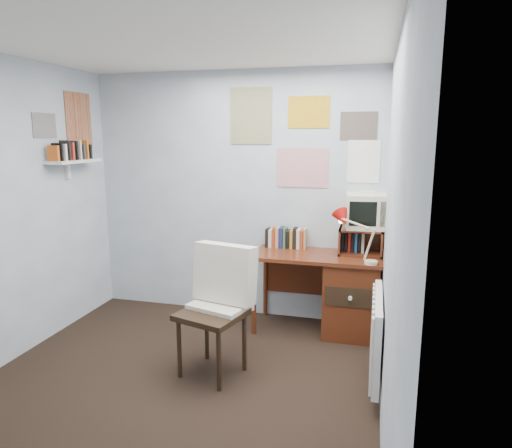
{
  "coord_description": "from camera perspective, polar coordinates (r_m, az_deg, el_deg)",
  "views": [
    {
      "loc": [
        1.39,
        -2.7,
        1.87
      ],
      "look_at": [
        0.44,
        0.95,
        1.13
      ],
      "focal_mm": 32.0,
      "sensor_mm": 36.0,
      "label": 1
    }
  ],
  "objects": [
    {
      "name": "back_wall",
      "position": [
        4.71,
        -2.69,
        3.53
      ],
      "size": [
        3.0,
        0.02,
        2.5
      ],
      "primitive_type": "cube",
      "color": "silver",
      "rests_on": "ground"
    },
    {
      "name": "ceiling",
      "position": [
        3.11,
        -13.34,
        22.55
      ],
      "size": [
        3.0,
        3.5,
        0.02
      ],
      "primitive_type": "cube",
      "color": "white",
      "rests_on": "back_wall"
    },
    {
      "name": "posters_left",
      "position": [
        4.77,
        -23.05,
        11.81
      ],
      "size": [
        0.01,
        0.7,
        0.6
      ],
      "primitive_type": "cube",
      "color": "white",
      "rests_on": "left_wall"
    },
    {
      "name": "tv_riser",
      "position": [
        4.41,
        12.96,
        -2.09
      ],
      "size": [
        0.4,
        0.3,
        0.25
      ],
      "primitive_type": "cube",
      "color": "#562513",
      "rests_on": "desk"
    },
    {
      "name": "crt_tv",
      "position": [
        4.37,
        13.62,
        1.77
      ],
      "size": [
        0.4,
        0.38,
        0.35
      ],
      "primitive_type": "cube",
      "rotation": [
        0.0,
        0.0,
        0.11
      ],
      "color": "beige",
      "rests_on": "tv_riser"
    },
    {
      "name": "book_row",
      "position": [
        4.54,
        5.0,
        -1.67
      ],
      "size": [
        0.6,
        0.14,
        0.22
      ],
      "primitive_type": "cube",
      "color": "#562513",
      "rests_on": "desk"
    },
    {
      "name": "desk_chair",
      "position": [
        3.63,
        -5.56,
        -11.2
      ],
      "size": [
        0.62,
        0.61,
        0.99
      ],
      "primitive_type": "cube",
      "rotation": [
        0.0,
        0.0,
        -0.28
      ],
      "color": "black",
      "rests_on": "ground"
    },
    {
      "name": "radiator",
      "position": [
        3.56,
        14.87,
        -13.28
      ],
      "size": [
        0.09,
        0.8,
        0.6
      ],
      "primitive_type": "cube",
      "color": "white",
      "rests_on": "right_wall"
    },
    {
      "name": "right_wall",
      "position": [
        2.78,
        16.54,
        -2.24
      ],
      "size": [
        0.02,
        3.5,
        2.5
      ],
      "primitive_type": "cube",
      "color": "silver",
      "rests_on": "ground"
    },
    {
      "name": "posters_back",
      "position": [
        4.5,
        5.91,
        10.8
      ],
      "size": [
        1.2,
        0.01,
        0.9
      ],
      "primitive_type": "cube",
      "color": "white",
      "rests_on": "back_wall"
    },
    {
      "name": "wall_shelf",
      "position": [
        4.72,
        -21.79,
        7.3
      ],
      "size": [
        0.2,
        0.62,
        0.24
      ],
      "primitive_type": "cube",
      "color": "white",
      "rests_on": "left_wall"
    },
    {
      "name": "desk_lamp",
      "position": [
        4.07,
        14.29,
        -2.1
      ],
      "size": [
        0.33,
        0.3,
        0.41
      ],
      "primitive_type": "cube",
      "rotation": [
        0.0,
        0.0,
        0.21
      ],
      "color": "red",
      "rests_on": "desk"
    },
    {
      "name": "desk",
      "position": [
        4.44,
        11.1,
        -8.38
      ],
      "size": [
        1.2,
        0.55,
        0.76
      ],
      "color": "#562513",
      "rests_on": "ground"
    },
    {
      "name": "ground",
      "position": [
        3.57,
        -11.44,
        -20.72
      ],
      "size": [
        3.5,
        3.5,
        0.0
      ],
      "primitive_type": "plane",
      "color": "black",
      "rests_on": "ground"
    }
  ]
}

